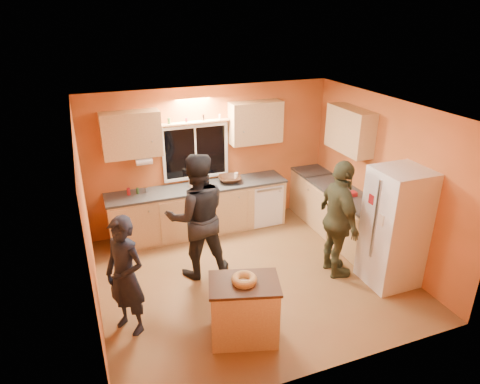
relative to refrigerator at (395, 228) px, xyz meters
name	(u,v)px	position (x,y,z in m)	size (l,w,h in m)	color
ground	(252,277)	(-1.89, 0.80, -0.90)	(4.50, 4.50, 0.00)	brown
room_shell	(251,169)	(-1.77, 1.21, 0.72)	(4.54, 4.04, 2.61)	orange
back_counter	(218,206)	(-1.88, 2.50, -0.45)	(4.23, 0.62, 0.90)	tan
right_counter	(344,217)	(0.06, 1.30, -0.45)	(0.62, 1.84, 0.90)	tan
refrigerator	(395,228)	(0.00, 0.00, 0.00)	(0.72, 0.70, 1.80)	silver
island	(244,310)	(-2.48, -0.36, -0.48)	(0.98, 0.79, 0.82)	tan
bundt_pastry	(244,279)	(-2.48, -0.36, -0.03)	(0.31, 0.31, 0.09)	#BA834C
person_left	(125,276)	(-3.79, 0.31, -0.10)	(0.58, 0.38, 1.59)	black
person_center	(197,216)	(-2.62, 1.23, 0.08)	(0.95, 0.74, 1.96)	black
person_right	(339,220)	(-0.65, 0.46, 0.03)	(1.08, 0.45, 1.85)	#313723
mixing_bowl	(230,179)	(-1.64, 2.52, 0.05)	(0.41, 0.41, 0.10)	black
utensil_crock	(193,182)	(-2.32, 2.54, 0.09)	(0.14, 0.14, 0.17)	beige
potted_plant	(377,205)	(0.04, 0.50, 0.14)	(0.25, 0.22, 0.28)	gray
red_box	(352,194)	(0.07, 1.19, 0.04)	(0.16, 0.12, 0.07)	#A7191E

